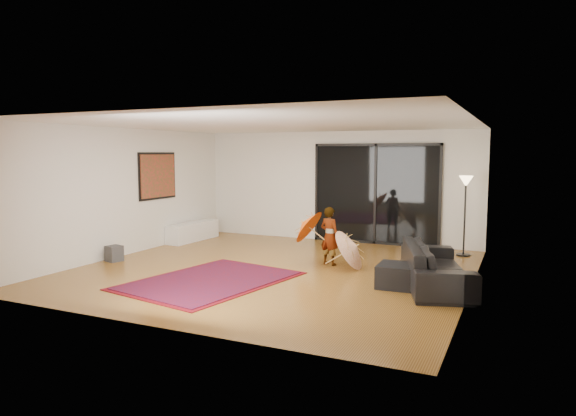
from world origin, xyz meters
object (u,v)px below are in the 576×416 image
Objects in this scene: ottoman at (399,276)px; child at (330,236)px; sofa at (436,266)px; media_console at (193,231)px.

child is (-1.60, 1.11, 0.38)m from ottoman.
sofa is at bearing 30.01° from ottoman.
media_console is 2.49× the size of ottoman.
media_console is 4.25m from child.
media_console is at bearing 157.65° from ottoman.
sofa is 0.64m from ottoman.
child is (-2.14, 0.80, 0.23)m from sofa.
child reaches higher than sofa.
media_console is at bearing 54.84° from sofa.
sofa is 3.59× the size of ottoman.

